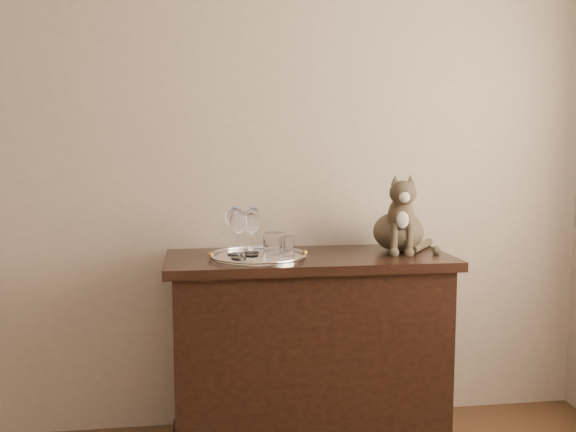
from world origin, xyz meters
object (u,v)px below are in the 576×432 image
Objects in this scene: cat at (399,212)px; wine_glass_b at (251,230)px; tumbler_c at (286,246)px; wine_glass_d at (251,234)px; sideboard at (309,353)px; wine_glass_c at (238,235)px; tumbler_a at (274,245)px; wine_glass_a at (235,231)px; tray at (259,257)px.

wine_glass_b is at bearing -167.90° from cat.
cat is at bearing 1.12° from wine_glass_b.
tumbler_c is at bearing -34.78° from wine_glass_b.
cat reaches higher than wine_glass_d.
sideboard is at bearing 20.97° from tumbler_c.
wine_glass_d is (0.06, 0.06, -0.01)m from wine_glass_c.
wine_glass_d is 0.15m from tumbler_c.
wine_glass_c is 1.94× the size of tumbler_a.
tumbler_a is at bearing -25.48° from wine_glass_a.
wine_glass_a is at bearing -150.66° from wine_glass_b.
wine_glass_d reaches higher than tray.
wine_glass_a is 0.60× the size of cat.
wine_glass_a is 0.22m from tumbler_c.
sideboard is 5.83× the size of wine_glass_a.
tumbler_c is at bearing 24.37° from tumbler_a.
tumbler_a reaches higher than tumbler_c.
sideboard is 11.96× the size of tumbler_a.
wine_glass_a reaches higher than tray.
wine_glass_a reaches higher than tumbler_c.
tumbler_a is at bearing -157.91° from sideboard.
wine_glass_b reaches higher than tray.
wine_glass_c is 0.73m from cat.
tumbler_a is 0.06m from tumbler_c.
tumbler_c is (0.14, -0.03, -0.05)m from wine_glass_d.
tumbler_a is at bearing 4.15° from wine_glass_c.
tumbler_c is (0.13, -0.09, -0.06)m from wine_glass_b.
wine_glass_a is 0.18m from tumbler_a.
wine_glass_b is (-0.24, 0.05, 0.53)m from sideboard.
cat is (0.41, 0.06, 0.60)m from sideboard.
wine_glass_a is (-0.09, 0.04, 0.11)m from tray.
wine_glass_a reaches higher than wine_glass_b.
wine_glass_b is at bearing 29.34° from wine_glass_a.
tumbler_a is at bearing -156.30° from cat.
wine_glass_d is at bearing -19.03° from wine_glass_a.
tray is 0.10m from wine_glass_d.
tray is at bearing -32.78° from wine_glass_d.
sideboard is 0.62m from wine_glass_c.
tray is 0.13m from wine_glass_b.
wine_glass_b is 0.58× the size of cat.
wine_glass_d is at bearing -95.11° from wine_glass_b.
cat is at bearing 4.25° from wine_glass_a.
tumbler_a is at bearing -155.63° from tumbler_c.
wine_glass_d is at bearing 147.22° from tray.
tumbler_c is at bearing -11.49° from wine_glass_d.
sideboard is 3.51× the size of cat.
tray is 0.14m from wine_glass_c.
sideboard is at bearing -2.00° from wine_glass_a.
wine_glass_b is 1.97× the size of tumbler_a.
sideboard is at bearing 22.09° from tumbler_a.
cat is (0.72, 0.05, 0.06)m from wine_glass_a.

